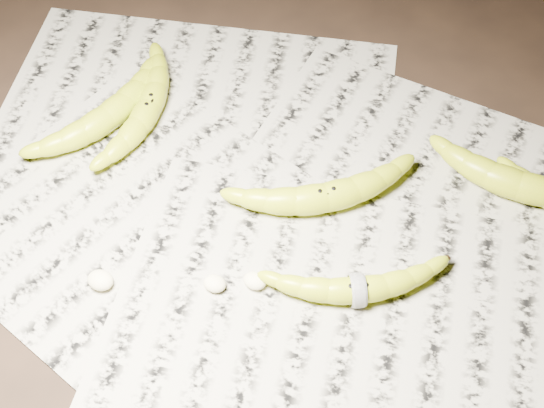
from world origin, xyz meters
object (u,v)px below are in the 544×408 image
at_px(banana_left_a, 148,106).
at_px(banana_left_b, 106,116).
at_px(banana_upper_a, 519,184).
at_px(banana_taped, 357,289).
at_px(banana_center, 326,196).

distance_m(banana_left_a, banana_left_b, 0.06).
bearing_deg(banana_left_a, banana_upper_a, -90.99).
height_order(banana_left_b, banana_upper_a, banana_upper_a).
height_order(banana_taped, banana_upper_a, banana_upper_a).
bearing_deg(banana_upper_a, banana_left_a, -173.55).
bearing_deg(banana_left_a, banana_left_b, 123.69).
xyz_separation_m(banana_left_a, banana_upper_a, (0.50, 0.07, 0.00)).
bearing_deg(banana_left_b, banana_taped, -87.58).
bearing_deg(banana_center, banana_left_b, 142.14).
bearing_deg(banana_left_a, banana_center, -108.37).
xyz_separation_m(banana_center, banana_taped, (0.08, -0.11, -0.00)).
xyz_separation_m(banana_left_a, banana_taped, (0.36, -0.15, -0.00)).
relative_size(banana_left_a, banana_left_b, 1.04).
relative_size(banana_left_b, banana_taped, 1.03).
bearing_deg(banana_taped, banana_center, 98.23).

